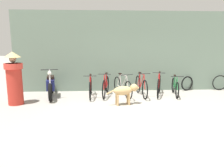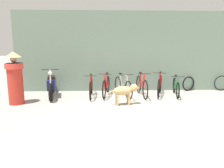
{
  "view_description": "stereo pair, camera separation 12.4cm",
  "coord_description": "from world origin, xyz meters",
  "px_view_note": "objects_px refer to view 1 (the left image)",
  "views": [
    {
      "loc": [
        -1.23,
        -5.88,
        1.96
      ],
      "look_at": [
        -0.83,
        1.15,
        0.65
      ],
      "focal_mm": 35.0,
      "sensor_mm": 36.0,
      "label": 1
    },
    {
      "loc": [
        -1.11,
        -5.88,
        1.96
      ],
      "look_at": [
        -0.83,
        1.15,
        0.65
      ],
      "focal_mm": 35.0,
      "sensor_mm": 36.0,
      "label": 2
    }
  ],
  "objects_px": {
    "bicycle_4": "(159,85)",
    "spare_tire_right": "(187,83)",
    "motorcycle": "(51,86)",
    "bicycle_0": "(91,87)",
    "bicycle_5": "(175,87)",
    "person_in_robes": "(14,78)",
    "bicycle_1": "(106,86)",
    "stray_dog": "(125,91)",
    "spare_tire_left": "(220,83)",
    "bicycle_3": "(141,86)",
    "bicycle_2": "(122,87)"
  },
  "relations": [
    {
      "from": "bicycle_2",
      "to": "stray_dog",
      "type": "bearing_deg",
      "value": -17.68
    },
    {
      "from": "bicycle_4",
      "to": "stray_dog",
      "type": "bearing_deg",
      "value": -30.33
    },
    {
      "from": "motorcycle",
      "to": "bicycle_4",
      "type": "bearing_deg",
      "value": 80.71
    },
    {
      "from": "bicycle_0",
      "to": "person_in_robes",
      "type": "xyz_separation_m",
      "value": [
        -2.39,
        -0.91,
        0.52
      ]
    },
    {
      "from": "bicycle_0",
      "to": "spare_tire_left",
      "type": "distance_m",
      "value": 5.5
    },
    {
      "from": "bicycle_4",
      "to": "person_in_robes",
      "type": "relative_size",
      "value": 0.95
    },
    {
      "from": "bicycle_0",
      "to": "bicycle_4",
      "type": "relative_size",
      "value": 1.03
    },
    {
      "from": "bicycle_3",
      "to": "bicycle_5",
      "type": "height_order",
      "value": "bicycle_3"
    },
    {
      "from": "stray_dog",
      "to": "person_in_robes",
      "type": "bearing_deg",
      "value": 164.58
    },
    {
      "from": "bicycle_2",
      "to": "spare_tire_right",
      "type": "relative_size",
      "value": 2.79
    },
    {
      "from": "spare_tire_left",
      "to": "bicycle_5",
      "type": "bearing_deg",
      "value": -159.9
    },
    {
      "from": "bicycle_2",
      "to": "bicycle_0",
      "type": "bearing_deg",
      "value": -106.17
    },
    {
      "from": "bicycle_5",
      "to": "spare_tire_left",
      "type": "bearing_deg",
      "value": 120.67
    },
    {
      "from": "motorcycle",
      "to": "spare_tire_left",
      "type": "relative_size",
      "value": 3.13
    },
    {
      "from": "bicycle_1",
      "to": "motorcycle",
      "type": "relative_size",
      "value": 0.81
    },
    {
      "from": "bicycle_5",
      "to": "person_in_robes",
      "type": "bearing_deg",
      "value": -69.91
    },
    {
      "from": "person_in_robes",
      "to": "spare_tire_left",
      "type": "bearing_deg",
      "value": 156.4
    },
    {
      "from": "bicycle_1",
      "to": "spare_tire_left",
      "type": "height_order",
      "value": "bicycle_1"
    },
    {
      "from": "bicycle_2",
      "to": "bicycle_5",
      "type": "height_order",
      "value": "bicycle_2"
    },
    {
      "from": "bicycle_1",
      "to": "bicycle_4",
      "type": "height_order",
      "value": "bicycle_4"
    },
    {
      "from": "motorcycle",
      "to": "stray_dog",
      "type": "relative_size",
      "value": 1.84
    },
    {
      "from": "bicycle_0",
      "to": "spare_tire_right",
      "type": "xyz_separation_m",
      "value": [
        4.02,
        0.84,
        -0.04
      ]
    },
    {
      "from": "bicycle_3",
      "to": "bicycle_5",
      "type": "distance_m",
      "value": 1.31
    },
    {
      "from": "bicycle_5",
      "to": "bicycle_4",
      "type": "bearing_deg",
      "value": -86.3
    },
    {
      "from": "bicycle_4",
      "to": "spare_tire_right",
      "type": "xyz_separation_m",
      "value": [
        1.41,
        0.74,
        -0.07
      ]
    },
    {
      "from": "bicycle_5",
      "to": "stray_dog",
      "type": "relative_size",
      "value": 1.43
    },
    {
      "from": "bicycle_1",
      "to": "person_in_robes",
      "type": "relative_size",
      "value": 0.96
    },
    {
      "from": "bicycle_4",
      "to": "bicycle_0",
      "type": "bearing_deg",
      "value": -69.39
    },
    {
      "from": "bicycle_4",
      "to": "spare_tire_left",
      "type": "bearing_deg",
      "value": 122.92
    },
    {
      "from": "person_in_robes",
      "to": "bicycle_0",
      "type": "bearing_deg",
      "value": 164.62
    },
    {
      "from": "bicycle_4",
      "to": "spare_tire_left",
      "type": "height_order",
      "value": "bicycle_4"
    },
    {
      "from": "stray_dog",
      "to": "person_in_robes",
      "type": "distance_m",
      "value": 3.59
    },
    {
      "from": "bicycle_3",
      "to": "motorcycle",
      "type": "height_order",
      "value": "motorcycle"
    },
    {
      "from": "bicycle_1",
      "to": "bicycle_3",
      "type": "bearing_deg",
      "value": 97.05
    },
    {
      "from": "bicycle_3",
      "to": "motorcycle",
      "type": "xyz_separation_m",
      "value": [
        -3.37,
        0.01,
        0.05
      ]
    },
    {
      "from": "bicycle_3",
      "to": "bicycle_0",
      "type": "bearing_deg",
      "value": -92.66
    },
    {
      "from": "bicycle_5",
      "to": "spare_tire_right",
      "type": "bearing_deg",
      "value": 146.17
    },
    {
      "from": "bicycle_5",
      "to": "spare_tire_right",
      "type": "relative_size",
      "value": 2.55
    },
    {
      "from": "person_in_robes",
      "to": "spare_tire_left",
      "type": "xyz_separation_m",
      "value": [
        7.82,
        1.75,
        -0.55
      ]
    },
    {
      "from": "bicycle_0",
      "to": "bicycle_5",
      "type": "height_order",
      "value": "bicycle_0"
    },
    {
      "from": "spare_tire_right",
      "to": "spare_tire_left",
      "type": "bearing_deg",
      "value": -0.18
    },
    {
      "from": "person_in_robes",
      "to": "bicycle_4",
      "type": "bearing_deg",
      "value": 155.26
    },
    {
      "from": "stray_dog",
      "to": "spare_tire_right",
      "type": "xyz_separation_m",
      "value": [
        2.85,
        2.01,
        -0.16
      ]
    },
    {
      "from": "bicycle_0",
      "to": "bicycle_1",
      "type": "distance_m",
      "value": 0.57
    },
    {
      "from": "motorcycle",
      "to": "bicycle_5",
      "type": "bearing_deg",
      "value": 79.69
    },
    {
      "from": "bicycle_1",
      "to": "stray_dog",
      "type": "bearing_deg",
      "value": 34.74
    },
    {
      "from": "bicycle_4",
      "to": "spare_tire_right",
      "type": "height_order",
      "value": "bicycle_4"
    },
    {
      "from": "bicycle_2",
      "to": "person_in_robes",
      "type": "bearing_deg",
      "value": -91.91
    },
    {
      "from": "spare_tire_left",
      "to": "bicycle_1",
      "type": "bearing_deg",
      "value": -171.16
    },
    {
      "from": "person_in_robes",
      "to": "spare_tire_left",
      "type": "height_order",
      "value": "person_in_robes"
    }
  ]
}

